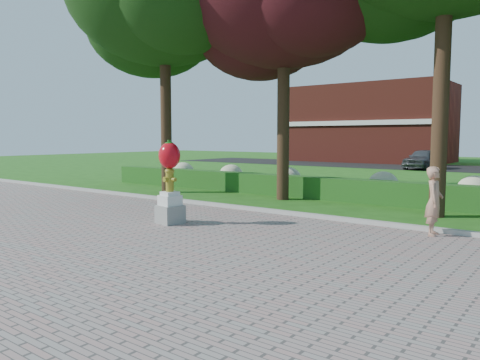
# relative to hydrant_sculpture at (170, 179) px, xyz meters

# --- Properties ---
(ground) EXTENTS (100.00, 100.00, 0.00)m
(ground) POSITION_rel_hydrant_sculpture_xyz_m (1.66, 0.00, -1.18)
(ground) COLOR #215A16
(ground) RESTS_ON ground
(walkway) EXTENTS (40.00, 14.00, 0.04)m
(walkway) POSITION_rel_hydrant_sculpture_xyz_m (1.66, -4.00, -1.16)
(walkway) COLOR gray
(walkway) RESTS_ON ground
(curb) EXTENTS (40.00, 0.18, 0.15)m
(curb) POSITION_rel_hydrant_sculpture_xyz_m (1.66, 3.00, -1.11)
(curb) COLOR #ADADA5
(curb) RESTS_ON ground
(lawn_hedge) EXTENTS (24.00, 0.70, 0.80)m
(lawn_hedge) POSITION_rel_hydrant_sculpture_xyz_m (1.66, 7.00, -0.78)
(lawn_hedge) COLOR #164D18
(lawn_hedge) RESTS_ON ground
(hydrangea_row) EXTENTS (20.10, 1.10, 0.99)m
(hydrangea_row) POSITION_rel_hydrant_sculpture_xyz_m (2.24, 8.00, -0.63)
(hydrangea_row) COLOR beige
(hydrangea_row) RESTS_ON ground
(street) EXTENTS (50.00, 8.00, 0.02)m
(street) POSITION_rel_hydrant_sculpture_xyz_m (1.66, 28.00, -1.17)
(street) COLOR black
(street) RESTS_ON ground
(building_left) EXTENTS (14.00, 8.00, 7.00)m
(building_left) POSITION_rel_hydrant_sculpture_xyz_m (-8.34, 34.00, 2.32)
(building_left) COLOR maroon
(building_left) RESTS_ON ground
(hydrant_sculpture) EXTENTS (0.68, 0.68, 2.16)m
(hydrant_sculpture) POSITION_rel_hydrant_sculpture_xyz_m (0.00, 0.00, 0.00)
(hydrant_sculpture) COLOR gray
(hydrant_sculpture) RESTS_ON walkway
(woman) EXTENTS (0.46, 0.63, 1.57)m
(woman) POSITION_rel_hydrant_sculpture_xyz_m (5.85, 2.60, -0.36)
(woman) COLOR tan
(woman) RESTS_ON walkway
(parked_car) EXTENTS (2.09, 4.36, 1.44)m
(parked_car) POSITION_rel_hydrant_sculpture_xyz_m (-1.00, 25.74, -0.45)
(parked_car) COLOR #404348
(parked_car) RESTS_ON street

